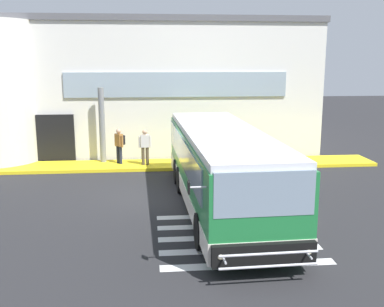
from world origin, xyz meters
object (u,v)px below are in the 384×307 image
entry_support_column (102,125)px  bus_main_foreground (221,170)px  passenger_by_doorway (145,145)px  safety_bollard_yellow (191,162)px  passenger_near_column (119,143)px

entry_support_column → bus_main_foreground: size_ratio=0.33×
passenger_by_doorway → safety_bollard_yellow: passenger_by_doorway is taller
passenger_near_column → passenger_by_doorway: same height
bus_main_foreground → passenger_near_column: bearing=120.4°
bus_main_foreground → passenger_near_column: size_ratio=6.50×
entry_support_column → bus_main_foreground: bearing=-56.3°
entry_support_column → passenger_by_doorway: entry_support_column is taller
passenger_near_column → passenger_by_doorway: (1.20, -0.43, -0.03)m
entry_support_column → safety_bollard_yellow: bearing=-23.6°
entry_support_column → safety_bollard_yellow: size_ratio=3.96×
passenger_by_doorway → passenger_near_column: bearing=160.3°
entry_support_column → safety_bollard_yellow: 4.73m
entry_support_column → passenger_by_doorway: (2.02, -0.88, -0.85)m
bus_main_foreground → entry_support_column: bearing=123.7°
passenger_near_column → safety_bollard_yellow: bearing=-22.2°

